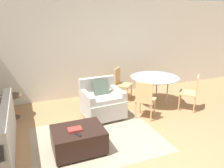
# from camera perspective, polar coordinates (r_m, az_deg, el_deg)

# --- Properties ---
(ground_plane) EXTENTS (20.00, 20.00, 0.00)m
(ground_plane) POSITION_cam_1_polar(r_m,az_deg,el_deg) (3.85, 7.48, -19.37)
(ground_plane) COLOR #A3754C
(wall_back) EXTENTS (12.00, 0.06, 2.75)m
(wall_back) POSITION_cam_1_polar(r_m,az_deg,el_deg) (6.26, -7.22, 8.94)
(wall_back) COLOR beige
(wall_back) RESTS_ON ground_plane
(area_rug) EXTENTS (2.44, 1.88, 0.01)m
(area_rug) POSITION_cam_1_polar(r_m,az_deg,el_deg) (4.40, -3.88, -14.04)
(area_rug) COLOR gray
(area_rug) RESTS_ON ground_plane
(armchair) EXTENTS (0.92, 0.86, 0.90)m
(armchair) POSITION_cam_1_polar(r_m,az_deg,el_deg) (5.10, -2.59, -4.72)
(armchair) COLOR #B2ADA3
(armchair) RESTS_ON ground_plane
(ottoman) EXTENTS (0.88, 0.69, 0.43)m
(ottoman) POSITION_cam_1_polar(r_m,az_deg,el_deg) (3.98, -8.76, -14.02)
(ottoman) COLOR black
(ottoman) RESTS_ON ground_plane
(book_stack) EXTENTS (0.24, 0.17, 0.03)m
(book_stack) POSITION_cam_1_polar(r_m,az_deg,el_deg) (3.84, -9.68, -11.60)
(book_stack) COLOR #B72D28
(book_stack) RESTS_ON ottoman
(tv_remote_primary) EXTENTS (0.10, 0.16, 0.01)m
(tv_remote_primary) POSITION_cam_1_polar(r_m,az_deg,el_deg) (3.71, -8.92, -12.93)
(tv_remote_primary) COLOR black
(tv_remote_primary) RESTS_ON ottoman
(side_table) EXTENTS (0.49, 0.49, 0.55)m
(side_table) POSITION_cam_1_polar(r_m,az_deg,el_deg) (5.53, -24.71, -4.32)
(side_table) COLOR #4C3828
(side_table) RESTS_ON ground_plane
(dining_table) EXTENTS (1.27, 1.27, 0.76)m
(dining_table) POSITION_cam_1_polar(r_m,az_deg,el_deg) (5.83, 11.07, 1.19)
(dining_table) COLOR #99A8AD
(dining_table) RESTS_ON ground_plane
(dining_chair_near_left) EXTENTS (0.59, 0.59, 0.90)m
(dining_chair_near_left) POSITION_cam_1_polar(r_m,az_deg,el_deg) (5.00, 8.60, -3.56)
(dining_chair_near_left) COLOR tan
(dining_chair_near_left) RESTS_ON ground_plane
(dining_chair_near_right) EXTENTS (0.59, 0.59, 0.90)m
(dining_chair_near_right) POSITION_cam_1_polar(r_m,az_deg,el_deg) (5.77, 20.23, -1.56)
(dining_chair_near_right) COLOR tan
(dining_chair_near_right) RESTS_ON ground_plane
(dining_chair_far_left) EXTENTS (0.59, 0.59, 0.90)m
(dining_chair_far_left) POSITION_cam_1_polar(r_m,az_deg,el_deg) (6.13, 2.26, 0.65)
(dining_chair_far_left) COLOR tan
(dining_chair_far_left) RESTS_ON ground_plane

